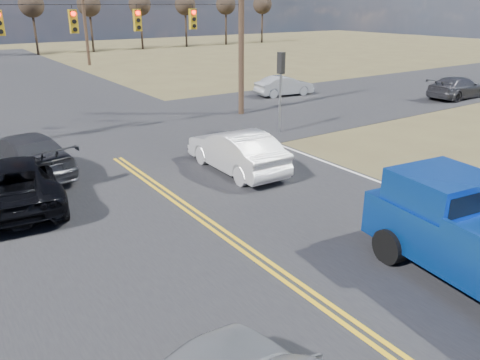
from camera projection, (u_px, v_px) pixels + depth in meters
ground at (392, 354)px, 8.59m from camera, size 160.00×160.00×0.00m
road_main at (159, 188)px, 16.31m from camera, size 14.00×120.00×0.02m
road_cross at (87, 138)px, 22.49m from camera, size 120.00×12.00×0.02m
signal_gantry at (87, 27)px, 20.80m from camera, size 19.60×4.83×10.00m
utility_poles at (80, 24)px, 19.87m from camera, size 19.60×58.32×10.00m
treeline at (28, 10)px, 27.39m from camera, size 87.00×117.80×7.40m
black_suv at (13, 182)px, 14.73m from camera, size 3.26×5.92×1.57m
white_car_queue at (236, 151)px, 17.76m from camera, size 1.78×4.88×1.60m
dgrey_car_queue at (25, 155)px, 17.34m from camera, size 3.03×5.72×1.58m
cross_car_east_near at (284, 86)px, 32.46m from camera, size 1.96×4.27×1.36m
cross_car_east_far at (458, 88)px, 31.54m from camera, size 2.07×5.01×1.45m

